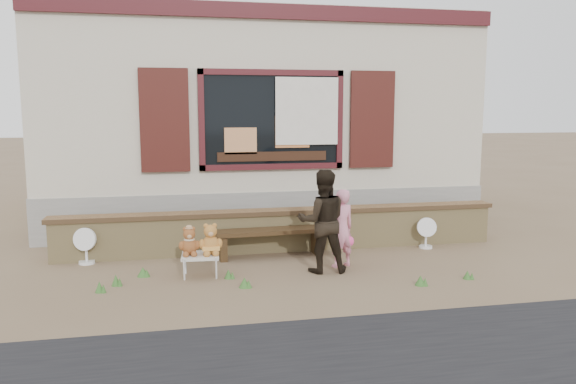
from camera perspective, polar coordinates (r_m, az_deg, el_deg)
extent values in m
plane|color=brown|center=(8.08, 0.86, -7.65)|extent=(80.00, 80.00, 0.00)
cube|color=#A59A86|center=(12.19, -3.74, 9.19)|extent=(8.00, 5.00, 3.20)
cube|color=gray|center=(12.33, -3.65, -0.15)|extent=(8.04, 5.04, 0.80)
cube|color=black|center=(9.69, -1.64, 7.32)|extent=(2.30, 0.04, 1.50)
cube|color=#431318|center=(9.69, -1.64, 12.06)|extent=(2.50, 0.08, 0.10)
cube|color=#431318|center=(9.72, -1.60, 2.60)|extent=(2.50, 0.08, 0.10)
cube|color=#431318|center=(9.54, -8.79, 7.21)|extent=(0.10, 0.08, 1.70)
cube|color=#431318|center=(9.95, 5.25, 7.32)|extent=(0.10, 0.08, 1.70)
cube|color=#360F0E|center=(9.52, -12.43, 7.11)|extent=(0.80, 0.07, 1.70)
cube|color=#360F0E|center=(10.13, 8.55, 7.28)|extent=(0.80, 0.07, 1.70)
cube|color=silver|center=(9.75, 1.94, 8.21)|extent=(1.10, 0.02, 1.15)
cube|color=#431318|center=(9.83, -1.70, 17.87)|extent=(8.00, 0.12, 0.25)
cube|color=black|center=(9.70, -1.60, 3.66)|extent=(1.90, 0.06, 0.16)
cube|color=tan|center=(9.60, -4.85, 5.20)|extent=(0.55, 0.06, 0.45)
cube|color=#E08447|center=(9.74, 0.43, 6.16)|extent=(0.60, 0.06, 0.55)
cube|color=tan|center=(8.95, -0.52, -4.07)|extent=(7.00, 0.30, 0.60)
cube|color=brown|center=(8.89, -0.52, -1.99)|extent=(7.10, 0.36, 0.07)
cube|color=#312111|center=(8.55, -1.78, -3.99)|extent=(1.69, 0.43, 0.06)
cube|color=#312111|center=(8.47, -6.65, -5.69)|extent=(0.12, 0.32, 0.36)
cube|color=#312111|center=(8.78, 2.94, -5.14)|extent=(0.12, 0.32, 0.36)
cube|color=beige|center=(7.68, -8.90, -6.40)|extent=(0.53, 0.47, 0.04)
cylinder|color=silver|center=(7.54, -10.51, -7.91)|extent=(0.02, 0.02, 0.27)
cylinder|color=silver|center=(7.53, -7.30, -7.87)|extent=(0.02, 0.02, 0.27)
cylinder|color=silver|center=(7.91, -10.37, -7.14)|extent=(0.02, 0.02, 0.27)
cylinder|color=silver|center=(7.90, -7.31, -7.09)|extent=(0.02, 0.02, 0.27)
imported|color=pink|center=(8.02, 5.42, -3.68)|extent=(0.47, 0.38, 1.12)
imported|color=black|center=(7.72, 3.53, -2.98)|extent=(0.74, 0.60, 1.42)
cylinder|color=white|center=(8.76, -19.75, -6.74)|extent=(0.23, 0.23, 0.04)
cylinder|color=white|center=(8.72, -19.80, -5.81)|extent=(0.04, 0.04, 0.29)
cylinder|color=white|center=(8.68, -19.87, -4.49)|extent=(0.35, 0.20, 0.34)
cylinder|color=white|center=(9.43, 13.80, -5.42)|extent=(0.21, 0.21, 0.04)
cylinder|color=white|center=(9.40, 13.83, -4.62)|extent=(0.03, 0.03, 0.27)
cylinder|color=white|center=(9.35, 13.87, -3.46)|extent=(0.33, 0.17, 0.31)
cone|color=#376628|center=(7.88, -14.53, -7.85)|extent=(0.16, 0.16, 0.13)
cone|color=#376628|center=(7.59, -6.08, -8.27)|extent=(0.11, 0.11, 0.12)
cone|color=#376628|center=(7.46, 13.30, -8.73)|extent=(0.14, 0.14, 0.13)
cone|color=#376628|center=(7.20, -4.45, -9.15)|extent=(0.14, 0.14, 0.13)
cone|color=#376628|center=(7.89, 17.75, -8.02)|extent=(0.11, 0.11, 0.11)
cone|color=#376628|center=(7.38, -18.61, -9.12)|extent=(0.11, 0.11, 0.14)
cone|color=#376628|center=(7.58, -17.09, -8.56)|extent=(0.11, 0.11, 0.15)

